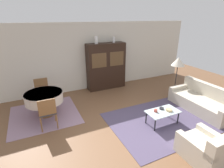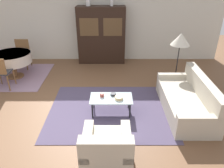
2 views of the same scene
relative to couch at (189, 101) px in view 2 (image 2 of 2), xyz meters
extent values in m
plane|color=brown|center=(-2.93, -0.23, -0.28)|extent=(14.00, 14.00, 0.00)
cube|color=beige|center=(-2.93, 3.40, 1.07)|extent=(10.00, 0.06, 2.70)
cube|color=#4C425B|center=(-1.77, 0.01, -0.28)|extent=(2.81, 2.30, 0.01)
cube|color=gray|center=(-4.75, 1.87, -0.28)|extent=(2.01, 1.98, 0.01)
cube|color=beige|center=(-0.06, 0.00, -0.08)|extent=(0.91, 2.04, 0.40)
cube|color=beige|center=(0.29, 0.00, 0.33)|extent=(0.20, 2.04, 0.41)
cube|color=beige|center=(-0.06, -0.94, 0.18)|extent=(0.91, 0.16, 0.12)
cube|color=beige|center=(-0.06, 0.94, 0.18)|extent=(0.91, 0.16, 0.12)
cube|color=beige|center=(-1.81, -1.50, -0.09)|extent=(0.81, 0.92, 0.40)
cube|color=beige|center=(-1.81, -1.86, 0.31)|extent=(0.81, 0.20, 0.39)
cube|color=beige|center=(-2.14, -1.50, 0.17)|extent=(0.16, 0.92, 0.12)
cube|color=beige|center=(-1.49, -1.50, 0.17)|extent=(0.16, 0.92, 0.12)
cylinder|color=black|center=(-2.15, -0.29, -0.09)|extent=(0.04, 0.04, 0.37)
cylinder|color=black|center=(-1.34, -0.29, -0.09)|extent=(0.04, 0.04, 0.37)
cylinder|color=black|center=(-2.15, 0.11, -0.09)|extent=(0.04, 0.04, 0.37)
cylinder|color=black|center=(-1.34, 0.11, -0.09)|extent=(0.04, 0.04, 0.37)
cube|color=silver|center=(-1.74, -0.09, 0.11)|extent=(0.94, 0.52, 0.02)
cube|color=black|center=(-2.09, 3.11, 0.67)|extent=(1.60, 0.47, 1.90)
cube|color=brown|center=(-2.47, 2.88, 1.00)|extent=(0.61, 0.01, 0.57)
cube|color=brown|center=(-1.70, 2.88, 1.00)|extent=(0.61, 0.01, 0.57)
cylinder|color=brown|center=(-4.69, 1.84, -0.26)|extent=(0.48, 0.48, 0.03)
cylinder|color=brown|center=(-4.69, 1.84, -0.05)|extent=(0.14, 0.14, 0.45)
cylinder|color=beige|center=(-4.69, 1.84, 0.33)|extent=(1.11, 1.11, 0.30)
cylinder|color=beige|center=(-4.69, 1.84, 0.46)|extent=(1.12, 1.12, 0.03)
cylinder|color=brown|center=(-4.89, 1.34, -0.05)|extent=(0.04, 0.04, 0.45)
cylinder|color=brown|center=(-4.49, 1.34, -0.05)|extent=(0.04, 0.04, 0.45)
cylinder|color=brown|center=(-4.49, 0.94, -0.05)|extent=(0.04, 0.04, 0.45)
cube|color=#333338|center=(-4.69, 1.14, 0.20)|extent=(0.44, 0.44, 0.04)
cylinder|color=brown|center=(-4.49, 2.33, -0.05)|extent=(0.04, 0.04, 0.45)
cylinder|color=brown|center=(-4.89, 2.33, -0.05)|extent=(0.04, 0.04, 0.45)
cylinder|color=brown|center=(-4.49, 2.74, -0.05)|extent=(0.04, 0.04, 0.45)
cylinder|color=brown|center=(-4.89, 2.74, -0.05)|extent=(0.04, 0.04, 0.45)
cube|color=#333338|center=(-4.69, 2.54, 0.20)|extent=(0.44, 0.44, 0.04)
cube|color=brown|center=(-4.69, 2.74, 0.43)|extent=(0.44, 0.04, 0.43)
cylinder|color=black|center=(0.05, 1.30, -0.27)|extent=(0.28, 0.28, 0.02)
cylinder|color=black|center=(0.05, 1.30, 0.33)|extent=(0.03, 0.03, 1.18)
cone|color=silver|center=(0.05, 1.30, 1.05)|extent=(0.50, 0.50, 0.31)
cylinder|color=#9E4238|center=(-1.95, -0.03, 0.16)|extent=(0.09, 0.09, 0.08)
cylinder|color=tan|center=(-1.58, -0.14, 0.15)|extent=(0.18, 0.18, 0.06)
cylinder|color=#232328|center=(-1.70, 0.02, 0.14)|extent=(0.12, 0.12, 0.05)
cylinder|color=white|center=(-2.49, 3.11, 1.76)|extent=(0.13, 0.13, 0.28)
cylinder|color=white|center=(-1.74, 3.11, 1.73)|extent=(0.10, 0.10, 0.23)
camera|label=1|loc=(-4.88, -3.35, 2.62)|focal=28.00mm
camera|label=2|loc=(-1.73, -4.23, 2.62)|focal=35.00mm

